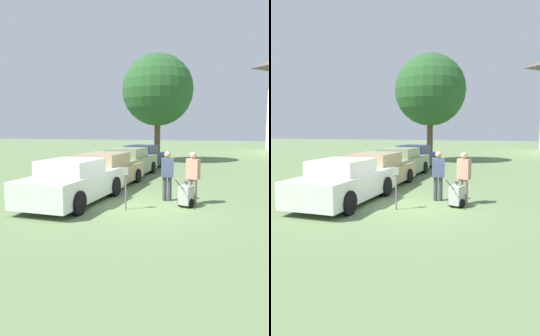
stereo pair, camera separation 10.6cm
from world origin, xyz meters
The scene contains 10 objects.
ground_plane centered at (0.00, 0.00, 0.00)m, with size 120.00×120.00×0.00m, color #607A4C.
parked_car_white centered at (-2.30, -0.03, 0.70)m, with size 2.20×4.70×1.48m.
parked_car_tan centered at (-2.31, 2.96, 0.67)m, with size 2.22×5.19×1.47m.
parked_car_sage centered at (-2.30, 6.42, 0.70)m, with size 2.22×5.01×1.49m.
parked_car_navy centered at (-2.31, 9.48, 0.68)m, with size 2.15×5.01×1.48m.
parking_meter centered at (-0.35, -0.48, 0.91)m, with size 0.18×0.09×1.30m.
person_worker centered at (0.66, 1.11, 0.97)m, with size 0.46×0.30×1.71m.
person_supervisor centered at (1.56, 0.81, 0.99)m, with size 0.47×0.36×1.73m.
equipment_cart centered at (1.40, 0.35, 0.39)m, with size 0.54×0.99×1.00m.
shade_tree centered at (-2.37, 14.51, 5.34)m, with size 5.31×5.31×8.01m.
Camera 1 is at (2.51, -9.94, 2.49)m, focal length 35.00 mm.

